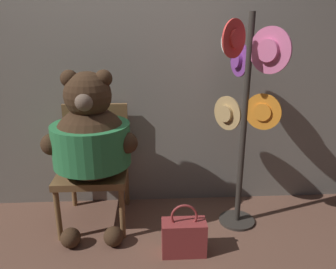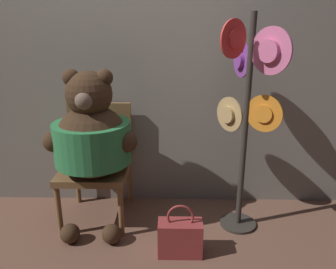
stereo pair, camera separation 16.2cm
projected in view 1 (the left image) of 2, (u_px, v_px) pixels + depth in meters
ground_plane at (126, 234)px, 2.46m from camera, size 14.00×14.00×0.00m
wall_back at (125, 67)px, 2.63m from camera, size 8.00×0.10×2.34m
chair at (95, 160)px, 2.57m from camera, size 0.52×0.54×0.90m
teddy_bear at (91, 139)px, 2.33m from camera, size 0.67×0.59×1.21m
hat_display_rack at (245, 102)px, 2.32m from camera, size 0.45×0.50×1.58m
handbag_on_ground at (184, 236)px, 2.22m from camera, size 0.30×0.14×0.38m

